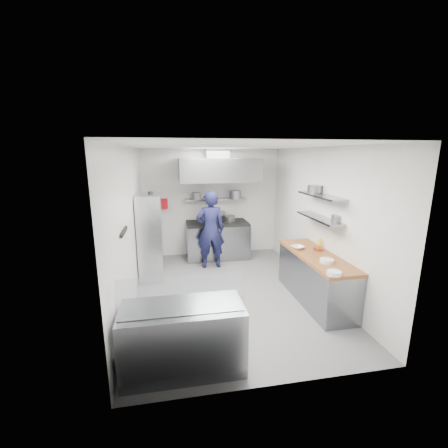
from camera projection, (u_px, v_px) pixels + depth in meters
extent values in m
plane|color=slate|center=(230.00, 292.00, 5.92)|extent=(5.00, 5.00, 0.00)
plane|color=silver|center=(230.00, 146.00, 5.28)|extent=(5.00, 5.00, 0.00)
cube|color=white|center=(211.00, 203.00, 7.99)|extent=(3.60, 2.80, 0.02)
cube|color=white|center=(277.00, 274.00, 3.20)|extent=(3.60, 2.80, 0.02)
cube|color=white|center=(130.00, 227.00, 5.28)|extent=(2.80, 5.00, 0.02)
cube|color=white|center=(319.00, 220.00, 5.92)|extent=(2.80, 5.00, 0.02)
cube|color=gray|center=(217.00, 241.00, 7.84)|extent=(1.60, 0.80, 0.90)
cube|color=black|center=(217.00, 223.00, 7.73)|extent=(1.57, 0.78, 0.06)
cylinder|color=slate|center=(204.00, 216.00, 7.99)|extent=(0.25, 0.25, 0.20)
cylinder|color=slate|center=(218.00, 216.00, 7.85)|extent=(0.38, 0.38, 0.24)
cylinder|color=slate|center=(229.00, 219.00, 7.73)|extent=(0.29, 0.29, 0.16)
cube|color=gray|center=(216.00, 199.00, 7.83)|extent=(1.60, 0.30, 0.04)
cylinder|color=slate|center=(196.00, 196.00, 7.59)|extent=(0.23, 0.23, 0.18)
cylinder|color=slate|center=(235.00, 195.00, 7.68)|extent=(0.29, 0.29, 0.22)
cube|color=gray|center=(218.00, 170.00, 7.26)|extent=(1.90, 1.15, 0.55)
cube|color=slate|center=(217.00, 154.00, 7.39)|extent=(0.55, 0.55, 0.24)
cube|color=red|center=(163.00, 204.00, 7.71)|extent=(0.22, 0.10, 0.26)
imported|color=#14163C|center=(210.00, 230.00, 7.06)|extent=(0.68, 0.45, 1.84)
cube|color=silver|center=(151.00, 237.00, 6.47)|extent=(0.50, 0.90, 1.85)
cube|color=white|center=(151.00, 242.00, 6.53)|extent=(0.17, 0.22, 0.20)
cube|color=yellow|center=(150.00, 218.00, 6.60)|extent=(0.15, 0.20, 0.18)
cylinder|color=black|center=(151.00, 196.00, 6.34)|extent=(0.11, 0.11, 0.18)
cube|color=black|center=(124.00, 232.00, 4.39)|extent=(0.04, 0.55, 0.05)
cube|color=gray|center=(315.00, 279.00, 5.51)|extent=(0.62, 2.00, 0.84)
cube|color=#974D2A|center=(316.00, 256.00, 5.41)|extent=(0.65, 2.04, 0.06)
cylinder|color=white|center=(334.00, 273.00, 4.46)|extent=(0.21, 0.21, 0.06)
cylinder|color=white|center=(327.00, 261.00, 4.98)|extent=(0.22, 0.22, 0.06)
cylinder|color=#B25432|center=(318.00, 249.00, 5.61)|extent=(0.17, 0.17, 0.06)
cylinder|color=yellow|center=(320.00, 243.00, 5.78)|extent=(0.06, 0.06, 0.18)
imported|color=white|center=(298.00, 247.00, 5.71)|extent=(0.28, 0.28, 0.06)
cube|color=gray|center=(319.00, 218.00, 5.58)|extent=(0.30, 1.30, 0.04)
cube|color=gray|center=(321.00, 196.00, 5.49)|extent=(0.30, 1.30, 0.04)
cylinder|color=slate|center=(338.00, 218.00, 5.24)|extent=(0.22, 0.22, 0.10)
cylinder|color=slate|center=(315.00, 189.00, 5.78)|extent=(0.28, 0.28, 0.14)
cube|color=gray|center=(183.00, 338.00, 3.73)|extent=(1.50, 0.70, 0.85)
cube|color=silver|center=(182.00, 295.00, 3.47)|extent=(1.47, 0.19, 0.42)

